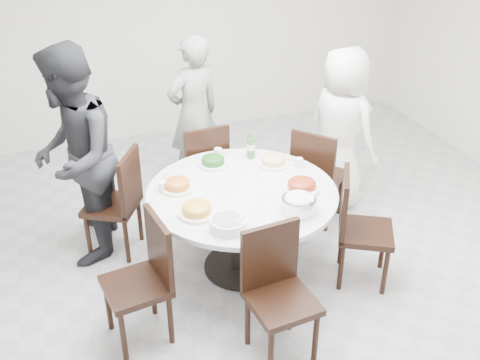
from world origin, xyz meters
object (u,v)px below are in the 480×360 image
object	(u,v)px
chair_nw	(111,203)
soup_bowl	(228,224)
diner_middle	(194,114)
diner_left	(74,157)
rice_bowl	(299,205)
chair_s	(282,300)
chair_n	(201,167)
diner_right	(341,129)
dining_table	(242,230)
chair_se	(366,230)
chair_ne	(319,174)
beverage_bottle	(251,145)
chair_sw	(135,284)

from	to	relation	value
chair_nw	soup_bowl	xyz separation A→B (m)	(0.68, -1.08, 0.32)
chair_nw	diner_middle	xyz separation A→B (m)	(0.98, 0.87, 0.33)
diner_middle	diner_left	world-z (taller)	diner_left
rice_bowl	chair_s	bearing A→B (deg)	-122.64
chair_n	diner_right	world-z (taller)	diner_right
dining_table	chair_se	distance (m)	0.99
chair_ne	diner_left	world-z (taller)	diner_left
chair_n	chair_se	bearing A→B (deg)	119.11
diner_right	rice_bowl	bearing A→B (deg)	117.17
diner_middle	diner_left	size ratio (longest dim) A/B	0.87
chair_s	chair_nw	bearing A→B (deg)	113.21
beverage_bottle	chair_ne	bearing A→B (deg)	-1.70
chair_s	beverage_bottle	size ratio (longest dim) A/B	3.94
diner_left	rice_bowl	xyz separation A→B (m)	(1.48, -1.10, -0.11)
chair_n	diner_middle	distance (m)	0.61
diner_middle	diner_left	distance (m)	1.47
diner_left	soup_bowl	size ratio (longest dim) A/B	7.05
chair_sw	diner_right	size ratio (longest dim) A/B	0.60
chair_nw	chair_se	world-z (taller)	same
rice_bowl	soup_bowl	xyz separation A→B (m)	(-0.56, -0.04, -0.02)
dining_table	diner_middle	distance (m)	1.55
chair_s	rice_bowl	distance (m)	0.74
dining_table	rice_bowl	size ratio (longest dim) A/B	5.81
chair_s	chair_se	distance (m)	1.08
chair_n	chair_nw	world-z (taller)	same
beverage_bottle	diner_middle	bearing A→B (deg)	103.70
chair_se	beverage_bottle	xyz separation A→B (m)	(-0.61, 0.97, 0.40)
chair_nw	chair_n	bearing A→B (deg)	141.60
chair_ne	chair_s	distance (m)	1.79
soup_bowl	chair_ne	bearing A→B (deg)	38.31
chair_se	diner_right	size ratio (longest dim) A/B	0.60
dining_table	diner_middle	size ratio (longest dim) A/B	0.93
rice_bowl	beverage_bottle	bearing A→B (deg)	91.40
chair_nw	beverage_bottle	world-z (taller)	beverage_bottle
chair_s	diner_middle	bearing A→B (deg)	82.13
diner_left	chair_s	bearing A→B (deg)	47.56
chair_s	chair_se	world-z (taller)	same
chair_n	chair_nw	distance (m)	0.97
chair_ne	chair_nw	size ratio (longest dim) A/B	1.00
chair_se	diner_left	xyz separation A→B (m)	(-2.07, 1.14, 0.44)
chair_n	soup_bowl	xyz separation A→B (m)	(-0.21, -1.45, 0.32)
diner_middle	beverage_bottle	world-z (taller)	diner_middle
chair_se	soup_bowl	xyz separation A→B (m)	(-1.14, -0.00, 0.32)
chair_n	soup_bowl	size ratio (longest dim) A/B	3.64
dining_table	rice_bowl	xyz separation A→B (m)	(0.29, -0.42, 0.43)
chair_se	dining_table	bearing A→B (deg)	91.60
chair_sw	beverage_bottle	bearing A→B (deg)	120.81
chair_se	diner_right	xyz separation A→B (m)	(0.39, 1.18, 0.31)
diner_right	diner_left	size ratio (longest dim) A/B	0.85
dining_table	diner_right	distance (m)	1.51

